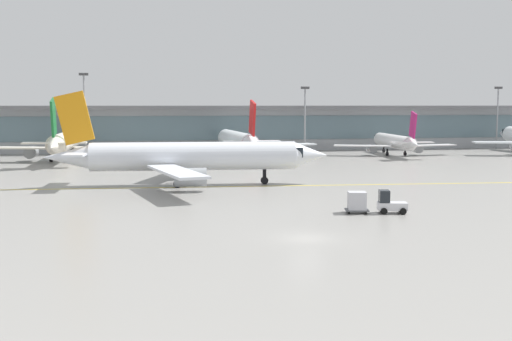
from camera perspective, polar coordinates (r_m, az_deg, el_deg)
The scene contains 12 objects.
ground_plane at distance 47.23m, azimuth 4.55°, elevation -6.06°, with size 400.00×400.00×0.00m, color gray.
taxiway_centreline_stripe at distance 76.30m, azimuth -5.42°, elevation -1.48°, with size 110.00×0.36×0.01m, color yellow.
terminal_concourse at distance 136.87m, azimuth -5.76°, elevation 3.83°, with size 203.63×11.00×9.60m.
gate_airplane_1 at distance 116.22m, azimuth -16.71°, elevation 2.45°, with size 30.77×33.03×10.96m.
gate_airplane_2 at distance 117.02m, azimuth -1.68°, elevation 2.67°, with size 29.82×32.04×10.62m.
gate_airplane_3 at distance 126.76m, azimuth 12.28°, elevation 2.52°, with size 24.28×26.23×8.68m.
taxiing_regional_jet at distance 77.91m, azimuth -5.91°, elevation 1.20°, with size 34.59×32.06×11.45m.
baggage_tug at distance 58.88m, azimuth 11.89°, elevation -2.90°, with size 2.85×2.11×2.10m.
cargo_dolly_lead at distance 58.45m, azimuth 9.01°, elevation -2.75°, with size 2.41×2.04×1.94m.
apron_light_mast_1 at distance 128.83m, azimuth -15.09°, elevation 5.20°, with size 1.80×0.36×15.92m.
apron_light_mast_2 at distance 133.06m, azimuth 4.40°, elevation 4.88°, with size 1.80×0.36×13.53m.
apron_light_mast_3 at distance 151.98m, azimuth 20.79°, elevation 4.69°, with size 1.80×0.36×13.78m.
Camera 1 is at (-12.40, -44.51, 9.77)m, focal length 44.72 mm.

